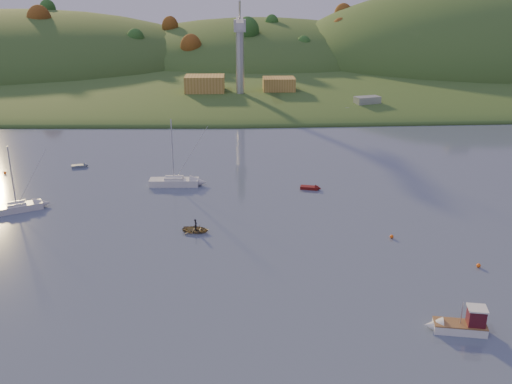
{
  "coord_description": "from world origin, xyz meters",
  "views": [
    {
      "loc": [
        1.2,
        -38.51,
        31.62
      ],
      "look_at": [
        3.66,
        36.94,
        3.88
      ],
      "focal_mm": 40.0,
      "sensor_mm": 36.0,
      "label": 1
    }
  ],
  "objects_px": {
    "fishing_boat": "(456,324)",
    "canoe": "(196,229)",
    "sailboat_far": "(174,181)",
    "red_tender": "(313,188)",
    "sailboat_near": "(17,207)",
    "grey_dinghy": "(82,166)"
  },
  "relations": [
    {
      "from": "fishing_boat",
      "to": "sailboat_far",
      "type": "xyz_separation_m",
      "value": [
        -31.45,
        43.28,
        -0.09
      ]
    },
    {
      "from": "red_tender",
      "to": "grey_dinghy",
      "type": "relative_size",
      "value": 1.11
    },
    {
      "from": "canoe",
      "to": "grey_dinghy",
      "type": "xyz_separation_m",
      "value": [
        -22.71,
        29.71,
        -0.14
      ]
    },
    {
      "from": "fishing_boat",
      "to": "sailboat_near",
      "type": "height_order",
      "value": "sailboat_near"
    },
    {
      "from": "sailboat_far",
      "to": "canoe",
      "type": "relative_size",
      "value": 3.12
    },
    {
      "from": "sailboat_far",
      "to": "grey_dinghy",
      "type": "xyz_separation_m",
      "value": [
        -17.86,
        10.69,
        -0.5
      ]
    },
    {
      "from": "sailboat_far",
      "to": "red_tender",
      "type": "relative_size",
      "value": 3.14
    },
    {
      "from": "sailboat_near",
      "to": "grey_dinghy",
      "type": "height_order",
      "value": "sailboat_near"
    },
    {
      "from": "sailboat_far",
      "to": "red_tender",
      "type": "bearing_deg",
      "value": -5.63
    },
    {
      "from": "canoe",
      "to": "red_tender",
      "type": "distance_m",
      "value": 24.34
    },
    {
      "from": "sailboat_near",
      "to": "fishing_boat",
      "type": "bearing_deg",
      "value": -58.05
    },
    {
      "from": "red_tender",
      "to": "canoe",
      "type": "bearing_deg",
      "value": -124.59
    },
    {
      "from": "sailboat_near",
      "to": "red_tender",
      "type": "height_order",
      "value": "sailboat_near"
    },
    {
      "from": "sailboat_near",
      "to": "grey_dinghy",
      "type": "bearing_deg",
      "value": 52.33
    },
    {
      "from": "sailboat_near",
      "to": "red_tender",
      "type": "bearing_deg",
      "value": -16.55
    },
    {
      "from": "sailboat_far",
      "to": "red_tender",
      "type": "distance_m",
      "value": 23.03
    },
    {
      "from": "fishing_boat",
      "to": "sailboat_near",
      "type": "relative_size",
      "value": 0.6
    },
    {
      "from": "fishing_boat",
      "to": "grey_dinghy",
      "type": "height_order",
      "value": "fishing_boat"
    },
    {
      "from": "sailboat_far",
      "to": "canoe",
      "type": "distance_m",
      "value": 19.63
    },
    {
      "from": "fishing_boat",
      "to": "canoe",
      "type": "xyz_separation_m",
      "value": [
        -26.6,
        24.26,
        -0.44
      ]
    },
    {
      "from": "fishing_boat",
      "to": "grey_dinghy",
      "type": "distance_m",
      "value": 73.1
    },
    {
      "from": "fishing_boat",
      "to": "canoe",
      "type": "height_order",
      "value": "fishing_boat"
    }
  ]
}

